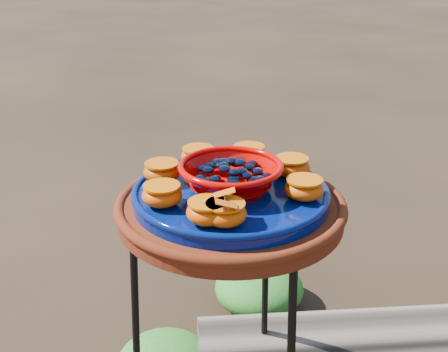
% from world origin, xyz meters
% --- Properties ---
extents(terracotta_saucer, '(0.45, 0.45, 0.04)m').
position_xyz_m(terracotta_saucer, '(0.00, 0.00, 0.72)').
color(terracotta_saucer, '#59280A').
rests_on(terracotta_saucer, plant_stand).
extents(cobalt_plate, '(0.38, 0.38, 0.03)m').
position_xyz_m(cobalt_plate, '(0.00, 0.00, 0.75)').
color(cobalt_plate, '#04063B').
rests_on(cobalt_plate, terracotta_saucer).
extents(red_bowl, '(0.19, 0.19, 0.05)m').
position_xyz_m(red_bowl, '(0.00, 0.00, 0.79)').
color(red_bowl, '#C10200').
rests_on(red_bowl, cobalt_plate).
extents(glass_gems, '(0.15, 0.15, 0.03)m').
position_xyz_m(glass_gems, '(0.00, 0.00, 0.83)').
color(glass_gems, black).
rests_on(glass_gems, red_bowl).
extents(orange_half_0, '(0.07, 0.07, 0.04)m').
position_xyz_m(orange_half_0, '(0.05, -0.13, 0.78)').
color(orange_half_0, '#BC3A05').
rests_on(orange_half_0, cobalt_plate).
extents(orange_half_1, '(0.07, 0.07, 0.04)m').
position_xyz_m(orange_half_1, '(0.14, 0.02, 0.78)').
color(orange_half_1, '#BC3A05').
rests_on(orange_half_1, cobalt_plate).
extents(orange_half_2, '(0.07, 0.07, 0.04)m').
position_xyz_m(orange_half_2, '(0.08, 0.12, 0.78)').
color(orange_half_2, '#BC3A05').
rests_on(orange_half_2, cobalt_plate).
extents(orange_half_3, '(0.07, 0.07, 0.04)m').
position_xyz_m(orange_half_3, '(-0.02, 0.14, 0.78)').
color(orange_half_3, '#BC3A05').
rests_on(orange_half_3, cobalt_plate).
extents(orange_half_4, '(0.07, 0.07, 0.04)m').
position_xyz_m(orange_half_4, '(-0.12, 0.08, 0.78)').
color(orange_half_4, '#BC3A05').
rests_on(orange_half_4, cobalt_plate).
extents(orange_half_5, '(0.07, 0.07, 0.04)m').
position_xyz_m(orange_half_5, '(-0.14, -0.02, 0.78)').
color(orange_half_5, '#BC3A05').
rests_on(orange_half_5, cobalt_plate).
extents(orange_half_6, '(0.07, 0.07, 0.04)m').
position_xyz_m(orange_half_6, '(-0.08, -0.12, 0.78)').
color(orange_half_6, '#BC3A05').
rests_on(orange_half_6, cobalt_plate).
extents(orange_half_7, '(0.07, 0.07, 0.04)m').
position_xyz_m(orange_half_7, '(0.02, -0.14, 0.78)').
color(orange_half_7, '#BC3A05').
rests_on(orange_half_7, cobalt_plate).
extents(butterfly, '(0.09, 0.08, 0.01)m').
position_xyz_m(butterfly, '(0.05, -0.13, 0.81)').
color(butterfly, '#CC4F0C').
rests_on(butterfly, orange_half_0).
extents(foliage_back, '(0.32, 0.32, 0.16)m').
position_xyz_m(foliage_back, '(-0.20, 0.65, 0.08)').
color(foliage_back, '#1B6618').
rests_on(foliage_back, ground).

